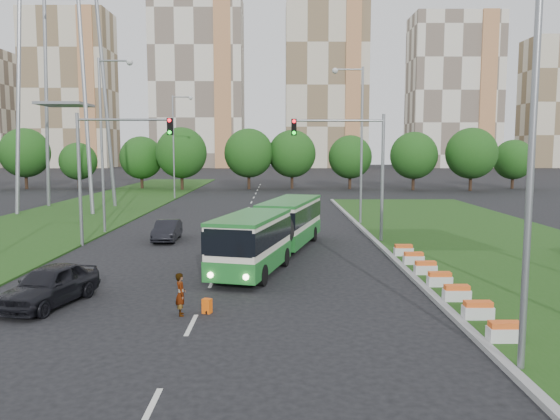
{
  "coord_description": "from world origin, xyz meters",
  "views": [
    {
      "loc": [
        -0.1,
        -23.76,
        5.89
      ],
      "look_at": [
        0.03,
        5.42,
        2.6
      ],
      "focal_mm": 35.0,
      "sensor_mm": 36.0,
      "label": 1
    }
  ],
  "objects_px": {
    "articulated_bus": "(272,230)",
    "shopping_trolley": "(207,306)",
    "traffic_mast_left": "(106,158)",
    "car_left_near": "(50,285)",
    "car_left_far": "(167,230)",
    "pedestrian": "(181,294)",
    "traffic_mast_median": "(357,157)"
  },
  "relations": [
    {
      "from": "traffic_mast_left",
      "to": "pedestrian",
      "type": "xyz_separation_m",
      "value": [
        6.84,
        -13.92,
        -4.59
      ]
    },
    {
      "from": "articulated_bus",
      "to": "shopping_trolley",
      "type": "relative_size",
      "value": 28.49
    },
    {
      "from": "shopping_trolley",
      "to": "articulated_bus",
      "type": "bearing_deg",
      "value": 97.73
    },
    {
      "from": "car_left_near",
      "to": "shopping_trolley",
      "type": "distance_m",
      "value": 6.17
    },
    {
      "from": "articulated_bus",
      "to": "shopping_trolley",
      "type": "distance_m",
      "value": 10.43
    },
    {
      "from": "car_left_far",
      "to": "articulated_bus",
      "type": "bearing_deg",
      "value": -40.49
    },
    {
      "from": "traffic_mast_left",
      "to": "car_left_near",
      "type": "height_order",
      "value": "traffic_mast_left"
    },
    {
      "from": "traffic_mast_left",
      "to": "articulated_bus",
      "type": "relative_size",
      "value": 0.53
    },
    {
      "from": "car_left_far",
      "to": "pedestrian",
      "type": "xyz_separation_m",
      "value": [
        3.68,
        -15.87,
        0.11
      ]
    },
    {
      "from": "articulated_bus",
      "to": "car_left_near",
      "type": "bearing_deg",
      "value": -117.84
    },
    {
      "from": "traffic_mast_median",
      "to": "shopping_trolley",
      "type": "xyz_separation_m",
      "value": [
        -7.42,
        -14.67,
        -5.09
      ]
    },
    {
      "from": "traffic_mast_left",
      "to": "articulated_bus",
      "type": "bearing_deg",
      "value": -19.66
    },
    {
      "from": "car_left_near",
      "to": "shopping_trolley",
      "type": "xyz_separation_m",
      "value": [
        6.06,
        -1.04,
        -0.51
      ]
    },
    {
      "from": "articulated_bus",
      "to": "car_left_far",
      "type": "xyz_separation_m",
      "value": [
        -6.79,
        5.51,
        -0.85
      ]
    },
    {
      "from": "car_left_near",
      "to": "pedestrian",
      "type": "height_order",
      "value": "car_left_near"
    },
    {
      "from": "car_left_far",
      "to": "pedestrian",
      "type": "bearing_deg",
      "value": -78.4
    },
    {
      "from": "articulated_bus",
      "to": "pedestrian",
      "type": "height_order",
      "value": "articulated_bus"
    },
    {
      "from": "traffic_mast_left",
      "to": "car_left_far",
      "type": "xyz_separation_m",
      "value": [
        3.16,
        1.95,
        -4.69
      ]
    },
    {
      "from": "traffic_mast_left",
      "to": "shopping_trolley",
      "type": "bearing_deg",
      "value": -60.5
    },
    {
      "from": "articulated_bus",
      "to": "shopping_trolley",
      "type": "bearing_deg",
      "value": -87.83
    },
    {
      "from": "car_left_far",
      "to": "pedestrian",
      "type": "height_order",
      "value": "pedestrian"
    },
    {
      "from": "shopping_trolley",
      "to": "pedestrian",
      "type": "bearing_deg",
      "value": -144.53
    },
    {
      "from": "traffic_mast_median",
      "to": "car_left_near",
      "type": "xyz_separation_m",
      "value": [
        -13.48,
        -13.63,
        -4.58
      ]
    },
    {
      "from": "traffic_mast_left",
      "to": "shopping_trolley",
      "type": "distance_m",
      "value": 16.52
    },
    {
      "from": "articulated_bus",
      "to": "car_left_far",
      "type": "relative_size",
      "value": 3.75
    },
    {
      "from": "traffic_mast_median",
      "to": "car_left_near",
      "type": "relative_size",
      "value": 1.76
    },
    {
      "from": "pedestrian",
      "to": "articulated_bus",
      "type": "bearing_deg",
      "value": -32.16
    },
    {
      "from": "pedestrian",
      "to": "shopping_trolley",
      "type": "height_order",
      "value": "pedestrian"
    },
    {
      "from": "articulated_bus",
      "to": "car_left_near",
      "type": "xyz_separation_m",
      "value": [
        -8.28,
        -9.08,
        -0.74
      ]
    },
    {
      "from": "traffic_mast_left",
      "to": "car_left_far",
      "type": "height_order",
      "value": "traffic_mast_left"
    },
    {
      "from": "traffic_mast_median",
      "to": "articulated_bus",
      "type": "distance_m",
      "value": 7.91
    },
    {
      "from": "car_left_near",
      "to": "pedestrian",
      "type": "xyz_separation_m",
      "value": [
        5.17,
        -1.29,
        -0.01
      ]
    }
  ]
}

